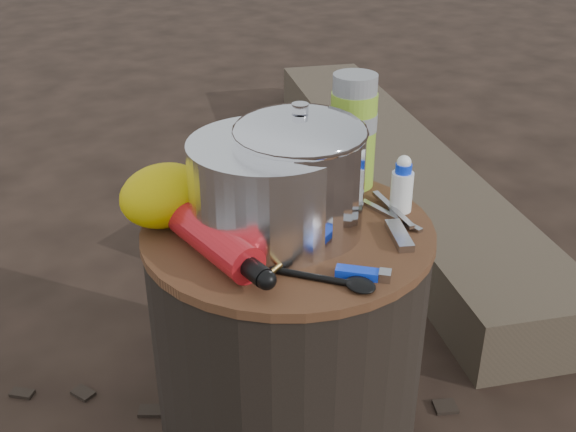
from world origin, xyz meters
TOP-DOWN VIEW (x-y plane):
  - ground at (0.00, 0.00)m, footprint 60.00×60.00m
  - stump at (0.00, 0.00)m, footprint 0.50×0.50m
  - log_main at (0.97, 0.62)m, footprint 1.17×1.88m
  - log_small at (0.74, 0.81)m, footprint 1.19×0.61m
  - foil_windscreen at (-0.03, 0.01)m, footprint 0.26×0.26m
  - camping_pot at (0.01, -0.02)m, footprint 0.21×0.21m
  - fuel_bottle at (-0.15, -0.00)m, footprint 0.07×0.26m
  - thermos at (0.20, 0.06)m, footprint 0.09×0.09m
  - travel_mug at (0.14, 0.16)m, footprint 0.07×0.07m
  - stuff_sack at (-0.15, 0.15)m, footprint 0.16×0.13m
  - food_pouch at (0.03, 0.18)m, footprint 0.11×0.04m
  - lighter at (-0.02, -0.19)m, footprint 0.07×0.08m
  - multitool at (0.12, -0.15)m, footprint 0.07×0.09m
  - pot_grabber at (0.16, -0.09)m, footprint 0.06×0.15m
  - spork at (-0.08, -0.15)m, footprint 0.11×0.15m
  - squeeze_bottle at (0.20, -0.08)m, footprint 0.04×0.04m

SIDE VIEW (x-z plane):
  - ground at x=0.00m, z-range 0.00..0.00m
  - log_small at x=0.74m, z-range 0.00..0.10m
  - log_main at x=0.97m, z-range 0.00..0.16m
  - stump at x=0.00m, z-range 0.00..0.46m
  - spork at x=-0.08m, z-range 0.46..0.47m
  - multitool at x=0.12m, z-range 0.46..0.47m
  - pot_grabber at x=0.16m, z-range 0.46..0.47m
  - lighter at x=-0.02m, z-range 0.46..0.47m
  - fuel_bottle at x=-0.15m, z-range 0.46..0.52m
  - squeeze_bottle at x=0.20m, z-range 0.46..0.55m
  - stuff_sack at x=-0.15m, z-range 0.46..0.56m
  - travel_mug at x=0.14m, z-range 0.46..0.57m
  - food_pouch at x=0.03m, z-range 0.46..0.59m
  - foil_windscreen at x=-0.03m, z-range 0.46..0.62m
  - camping_pot at x=0.01m, z-range 0.46..0.67m
  - thermos at x=0.20m, z-range 0.46..0.67m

